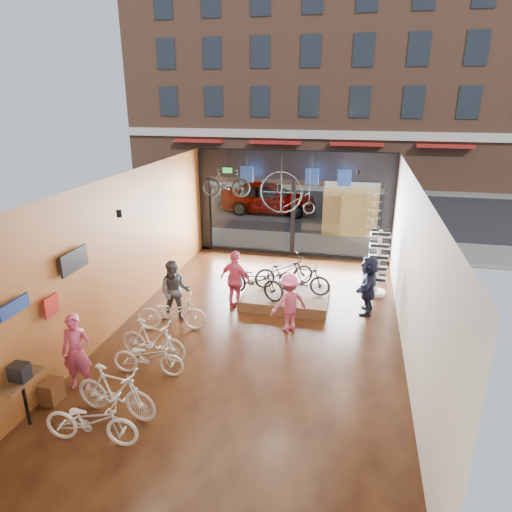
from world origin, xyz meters
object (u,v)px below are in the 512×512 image
(street_car, at_px, (268,197))
(display_bike_left, at_px, (255,280))
(customer_5, at_px, (368,285))
(sunglasses_rack, at_px, (378,263))
(display_platform, at_px, (286,298))
(display_bike_right, at_px, (284,271))
(floor_bike_2, at_px, (148,357))
(display_bike_mid, at_px, (304,279))
(box_truck, at_px, (352,193))
(customer_2, at_px, (236,280))
(customer_3, at_px, (289,303))
(hung_bike, at_px, (226,183))
(floor_bike_0, at_px, (91,421))
(floor_bike_3, at_px, (153,340))
(penny_farthing, at_px, (290,194))
(floor_bike_1, at_px, (115,392))
(floor_bike_4, at_px, (172,313))
(customer_0, at_px, (77,352))
(customer_1, at_px, (175,291))

(street_car, distance_m, display_bike_left, 10.77)
(customer_5, bearing_deg, sunglasses_rack, 175.46)
(display_platform, height_order, display_bike_right, display_bike_right)
(floor_bike_2, xyz_separation_m, display_bike_right, (2.14, 4.62, 0.36))
(display_bike_right, bearing_deg, display_bike_mid, -150.99)
(box_truck, xyz_separation_m, display_platform, (-1.56, -9.21, -1.22))
(display_platform, xyz_separation_m, sunglasses_rack, (2.51, 1.15, 0.84))
(customer_2, bearing_deg, customer_3, 169.36)
(customer_5, height_order, hung_bike, hung_bike)
(floor_bike_0, bearing_deg, floor_bike_3, -2.06)
(sunglasses_rack, bearing_deg, customer_5, -116.15)
(display_bike_mid, distance_m, sunglasses_rack, 2.32)
(sunglasses_rack, bearing_deg, penny_farthing, 132.42)
(display_bike_right, height_order, penny_farthing, penny_farthing)
(floor_bike_1, relative_size, floor_bike_2, 1.09)
(box_truck, relative_size, floor_bike_4, 4.00)
(floor_bike_0, distance_m, customer_3, 5.36)
(display_platform, height_order, sunglasses_rack, sunglasses_rack)
(floor_bike_2, relative_size, customer_3, 1.02)
(floor_bike_2, bearing_deg, display_platform, -33.41)
(display_bike_right, bearing_deg, hung_bike, 22.74)
(display_bike_right, height_order, customer_2, customer_2)
(customer_0, xyz_separation_m, customer_3, (3.75, 3.29, -0.05))
(floor_bike_1, bearing_deg, display_platform, -15.37)
(floor_bike_0, distance_m, floor_bike_2, 2.08)
(box_truck, distance_m, floor_bike_3, 13.42)
(display_bike_left, relative_size, penny_farthing, 1.04)
(display_platform, bearing_deg, customer_2, -152.36)
(display_bike_mid, relative_size, customer_1, 0.91)
(box_truck, height_order, floor_bike_4, box_truck)
(floor_bike_4, height_order, customer_1, customer_1)
(display_bike_mid, relative_size, hung_bike, 0.96)
(customer_2, bearing_deg, customer_0, 81.51)
(floor_bike_0, distance_m, customer_0, 1.78)
(display_bike_mid, height_order, customer_1, customer_1)
(display_bike_mid, height_order, customer_3, customer_3)
(sunglasses_rack, bearing_deg, floor_bike_1, -139.94)
(display_platform, bearing_deg, floor_bike_3, -124.16)
(display_bike_mid, xyz_separation_m, customer_2, (-1.78, -0.74, 0.08))
(customer_0, relative_size, customer_2, 0.97)
(box_truck, distance_m, customer_5, 9.39)
(floor_bike_3, bearing_deg, floor_bike_4, 10.82)
(display_bike_left, bearing_deg, sunglasses_rack, -44.38)
(display_platform, relative_size, hung_bike, 1.52)
(floor_bike_0, height_order, floor_bike_4, floor_bike_4)
(street_car, distance_m, floor_bike_0, 16.43)
(floor_bike_2, height_order, floor_bike_3, floor_bike_3)
(display_bike_mid, xyz_separation_m, customer_3, (-0.17, -1.64, 0.01))
(box_truck, height_order, hung_bike, hung_bike)
(floor_bike_4, xyz_separation_m, customer_0, (-0.88, -2.68, 0.36))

